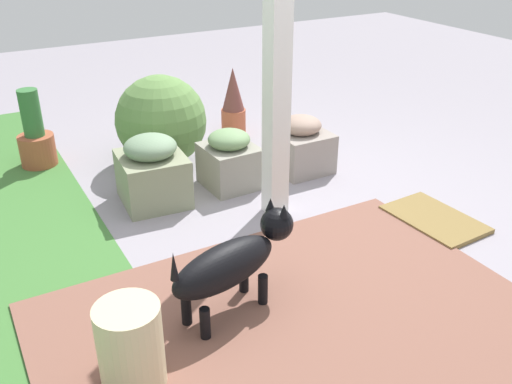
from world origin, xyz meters
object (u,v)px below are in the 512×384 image
Objects in this scene: ceramic_urn at (131,348)px; round_shrub at (161,121)px; doormat at (434,219)px; dog at (233,261)px; porch_pillar at (278,44)px; terracotta_pot_tall at (36,139)px; terracotta_pot_spiky at (233,103)px; stone_planter_mid at (152,172)px; stone_planter_near at (229,160)px; stone_planter_nearest at (300,145)px.

round_shrub is at bearing -23.96° from ceramic_urn.
dog is at bearing 96.43° from doormat.
porch_pillar is 3.65× the size of terracotta_pot_tall.
terracotta_pot_tall reaches higher than terracotta_pot_spiky.
terracotta_pot_tall is (1.03, 0.58, -0.01)m from stone_planter_mid.
terracotta_pot_spiky is 1.46× the size of ceramic_urn.
stone_planter_near is 1.06m from terracotta_pot_spiky.
terracotta_pot_spiky is at bearing 11.26° from doormat.
stone_planter_mid reaches higher than ceramic_urn.
terracotta_pot_tall reaches higher than doormat.
terracotta_pot_spiky reaches higher than doormat.
stone_planter_nearest reaches higher than stone_planter_near.
stone_planter_near is 1.46m from doormat.
porch_pillar reaches higher than ceramic_urn.
porch_pillar is at bearing -170.69° from stone_planter_near.
stone_planter_nearest is at bearing -125.58° from round_shrub.
stone_planter_near is at bearing -132.72° from terracotta_pot_tall.
porch_pillar reaches higher than round_shrub.
doormat is (-1.75, -1.19, -0.34)m from round_shrub.
stone_planter_mid is 0.79× the size of doormat.
terracotta_pot_tall is at bearing 58.73° from stone_planter_nearest.
dog is at bearing 169.30° from round_shrub.
stone_planter_near is at bearing 9.31° from porch_pillar.
terracotta_pot_spiky is (0.93, -0.51, 0.08)m from stone_planter_near.
stone_planter_near is 1.45m from dog.
dog is at bearing 177.14° from stone_planter_mid.
round_shrub is 1.14× the size of doormat.
terracotta_pot_tall is at bearing 29.16° from stone_planter_mid.
ceramic_urn is at bearing 157.03° from stone_planter_mid.
terracotta_pot_spiky is 0.97× the size of doormat.
stone_planter_near is at bearing 89.54° from stone_planter_nearest.
stone_planter_near is 0.69× the size of doormat.
terracotta_pot_spiky is 2.51m from dog.
stone_planter_nearest is 0.59× the size of dog.
dog is (-0.80, 0.72, -0.82)m from porch_pillar.
porch_pillar reaches higher than doormat.
doormat is at bearing -126.80° from porch_pillar.
round_shrub is (0.63, 0.88, 0.16)m from stone_planter_nearest.
stone_planter_mid reaches higher than stone_planter_near.
doormat is at bearing -145.78° from round_shrub.
stone_planter_nearest is at bearing -43.76° from dog.
round_shrub reaches higher than ceramic_urn.
ceramic_urn is (-0.24, 0.60, -0.09)m from dog.
stone_planter_mid is 0.68m from round_shrub.
terracotta_pot_spiky reaches higher than stone_planter_near.
stone_planter_nearest is 1.09m from round_shrub.
round_shrub is (0.62, 0.27, 0.15)m from stone_planter_near.
terracotta_pot_spiky reaches higher than dog.
ceramic_urn is at bearing 141.30° from stone_planter_near.
stone_planter_near reaches higher than ceramic_urn.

